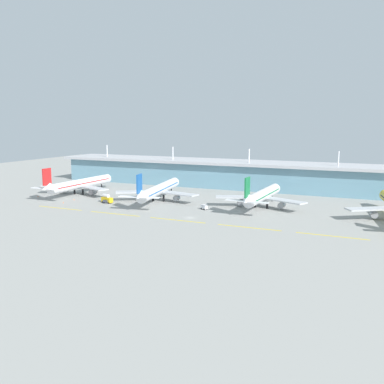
% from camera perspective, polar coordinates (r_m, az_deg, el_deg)
% --- Properties ---
extents(ground_plane, '(600.00, 600.00, 0.00)m').
position_cam_1_polar(ground_plane, '(204.19, -0.30, -3.39)').
color(ground_plane, gray).
extents(terminal_building, '(288.00, 34.00, 26.97)m').
position_cam_1_polar(terminal_building, '(294.84, 7.76, 2.25)').
color(terminal_building, '#6693A8').
rests_on(terminal_building, ground).
extents(airliner_nearest, '(48.80, 65.24, 18.90)m').
position_cam_1_polar(airliner_nearest, '(277.26, -14.50, 1.03)').
color(airliner_nearest, white).
rests_on(airliner_nearest, ground).
extents(airliner_near_middle, '(48.03, 70.58, 18.90)m').
position_cam_1_polar(airliner_near_middle, '(246.87, -4.36, 0.31)').
color(airliner_near_middle, white).
rests_on(airliner_near_middle, ground).
extents(airliner_far_middle, '(48.78, 59.15, 18.90)m').
position_cam_1_polar(airliner_far_middle, '(229.90, 9.19, -0.45)').
color(airliner_far_middle, silver).
rests_on(airliner_far_middle, ground).
extents(taxiway_stripe_west, '(28.00, 0.70, 0.04)m').
position_cam_1_polar(taxiway_stripe_west, '(236.48, -16.91, -2.04)').
color(taxiway_stripe_west, yellow).
rests_on(taxiway_stripe_west, ground).
extents(taxiway_stripe_mid_west, '(28.00, 0.70, 0.04)m').
position_cam_1_polar(taxiway_stripe_mid_west, '(215.94, -10.08, -2.83)').
color(taxiway_stripe_mid_west, yellow).
rests_on(taxiway_stripe_mid_west, ground).
extents(taxiway_stripe_centre, '(28.00, 0.70, 0.04)m').
position_cam_1_polar(taxiway_stripe_centre, '(199.11, -1.94, -3.72)').
color(taxiway_stripe_centre, yellow).
rests_on(taxiway_stripe_centre, ground).
extents(taxiway_stripe_mid_east, '(28.00, 0.70, 0.04)m').
position_cam_1_polar(taxiway_stripe_mid_east, '(187.02, 7.48, -4.65)').
color(taxiway_stripe_mid_east, yellow).
rests_on(taxiway_stripe_mid_east, ground).
extents(taxiway_stripe_east, '(28.00, 0.70, 0.04)m').
position_cam_1_polar(taxiway_stripe_east, '(180.60, 17.91, -5.53)').
color(taxiway_stripe_east, yellow).
rests_on(taxiway_stripe_east, ground).
extents(baggage_cart, '(4.01, 3.47, 2.48)m').
position_cam_1_polar(baggage_cart, '(222.54, 1.61, -2.00)').
color(baggage_cart, silver).
rests_on(baggage_cart, ground).
extents(fuel_truck, '(7.63, 4.41, 4.95)m').
position_cam_1_polar(fuel_truck, '(245.37, -11.12, -0.88)').
color(fuel_truck, gold).
rests_on(fuel_truck, ground).
extents(pushback_tug, '(4.92, 3.61, 1.85)m').
position_cam_1_polar(pushback_tug, '(244.39, -11.06, -1.20)').
color(pushback_tug, '#333842').
rests_on(pushback_tug, ground).
extents(safety_cone_left_wingtip, '(0.56, 0.56, 0.70)m').
position_cam_1_polar(safety_cone_left_wingtip, '(258.71, -15.23, -0.95)').
color(safety_cone_left_wingtip, orange).
rests_on(safety_cone_left_wingtip, ground).
extents(safety_cone_nose_front, '(0.56, 0.56, 0.70)m').
position_cam_1_polar(safety_cone_nose_front, '(275.43, -19.56, -0.55)').
color(safety_cone_nose_front, orange).
rests_on(safety_cone_nose_front, ground).
extents(safety_cone_right_wingtip, '(0.56, 0.56, 0.70)m').
position_cam_1_polar(safety_cone_right_wingtip, '(250.56, -16.54, -1.33)').
color(safety_cone_right_wingtip, orange).
rests_on(safety_cone_right_wingtip, ground).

